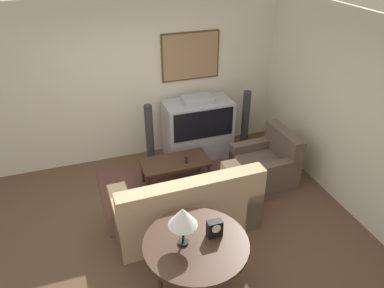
% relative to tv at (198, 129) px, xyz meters
% --- Properties ---
extents(ground_plane, '(12.00, 12.00, 0.00)m').
position_rel_tv_xyz_m(ground_plane, '(-1.07, -1.71, -0.53)').
color(ground_plane, brown).
extents(wall_back, '(12.00, 0.10, 2.70)m').
position_rel_tv_xyz_m(wall_back, '(-1.05, 0.42, 0.83)').
color(wall_back, beige).
rests_on(wall_back, ground_plane).
extents(wall_right, '(0.06, 12.00, 2.70)m').
position_rel_tv_xyz_m(wall_right, '(1.56, -1.71, 0.82)').
color(wall_right, beige).
rests_on(wall_right, ground_plane).
extents(area_rug, '(2.55, 1.62, 0.01)m').
position_rel_tv_xyz_m(area_rug, '(-0.51, -0.76, -0.52)').
color(area_rug, brown).
rests_on(area_rug, ground_plane).
extents(tv, '(1.14, 0.60, 1.12)m').
position_rel_tv_xyz_m(tv, '(0.00, 0.00, 0.00)').
color(tv, '#9E9EA3').
rests_on(tv, ground_plane).
extents(couch, '(1.90, 0.90, 0.94)m').
position_rel_tv_xyz_m(couch, '(-0.77, -1.70, -0.20)').
color(couch, tan).
rests_on(couch, ground_plane).
extents(armchair, '(0.84, 0.87, 0.83)m').
position_rel_tv_xyz_m(armchair, '(0.78, -1.06, -0.25)').
color(armchair, brown).
rests_on(armchair, ground_plane).
extents(coffee_table, '(1.05, 0.52, 0.43)m').
position_rel_tv_xyz_m(coffee_table, '(-0.62, -0.71, -0.15)').
color(coffee_table, '#3D2619').
rests_on(coffee_table, ground_plane).
extents(console_table, '(1.10, 1.10, 0.75)m').
position_rel_tv_xyz_m(console_table, '(-1.00, -2.73, 0.16)').
color(console_table, '#3D2619').
rests_on(console_table, ground_plane).
extents(table_lamp, '(0.30, 0.30, 0.46)m').
position_rel_tv_xyz_m(table_lamp, '(-1.13, -2.69, 0.57)').
color(table_lamp, black).
rests_on(table_lamp, console_table).
extents(mantel_clock, '(0.16, 0.10, 0.19)m').
position_rel_tv_xyz_m(mantel_clock, '(-0.78, -2.69, 0.32)').
color(mantel_clock, black).
rests_on(mantel_clock, console_table).
extents(remote, '(0.08, 0.17, 0.02)m').
position_rel_tv_xyz_m(remote, '(-0.46, -0.75, -0.09)').
color(remote, black).
rests_on(remote, coffee_table).
extents(speaker_tower_left, '(0.22, 0.22, 1.13)m').
position_rel_tv_xyz_m(speaker_tower_left, '(-0.87, -0.08, 0.01)').
color(speaker_tower_left, black).
rests_on(speaker_tower_left, ground_plane).
extents(speaker_tower_right, '(0.22, 0.22, 1.13)m').
position_rel_tv_xyz_m(speaker_tower_right, '(0.87, -0.08, 0.01)').
color(speaker_tower_right, black).
rests_on(speaker_tower_right, ground_plane).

